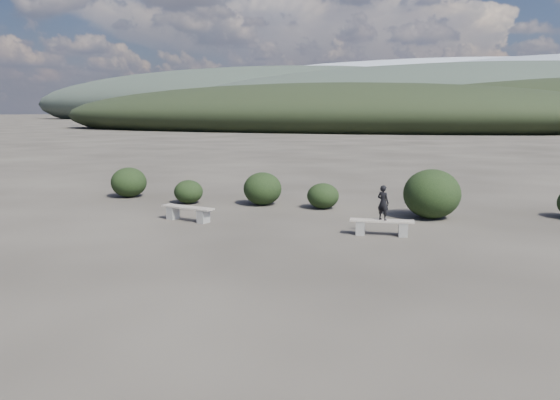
% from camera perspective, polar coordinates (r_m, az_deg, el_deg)
% --- Properties ---
extents(ground, '(1200.00, 1200.00, 0.00)m').
position_cam_1_polar(ground, '(11.43, -6.57, -8.08)').
color(ground, '#2C2822').
rests_on(ground, ground).
extents(bench_left, '(1.86, 0.68, 0.46)m').
position_cam_1_polar(bench_left, '(17.30, -9.61, -1.27)').
color(bench_left, slate).
rests_on(bench_left, ground).
extents(bench_right, '(1.79, 0.66, 0.44)m').
position_cam_1_polar(bench_right, '(15.33, 10.58, -2.69)').
color(bench_right, slate).
rests_on(bench_right, ground).
extents(seated_person, '(0.42, 0.36, 0.97)m').
position_cam_1_polar(seated_person, '(15.21, 10.72, -0.27)').
color(seated_person, black).
rests_on(seated_person, bench_right).
extents(shrub_a, '(1.07, 1.07, 0.88)m').
position_cam_1_polar(shrub_a, '(20.61, -9.54, 0.86)').
color(shrub_a, black).
rests_on(shrub_a, ground).
extents(shrub_b, '(1.40, 1.40, 1.20)m').
position_cam_1_polar(shrub_b, '(19.99, -1.84, 1.19)').
color(shrub_b, black).
rests_on(shrub_b, ground).
extents(shrub_c, '(1.13, 1.13, 0.90)m').
position_cam_1_polar(shrub_c, '(19.30, 4.51, 0.43)').
color(shrub_c, black).
rests_on(shrub_c, ground).
extents(shrub_d, '(1.81, 1.81, 1.58)m').
position_cam_1_polar(shrub_d, '(18.08, 15.58, 0.62)').
color(shrub_d, black).
rests_on(shrub_d, ground).
extents(shrub_f, '(1.41, 1.41, 1.19)m').
position_cam_1_polar(shrub_f, '(22.66, -15.52, 1.80)').
color(shrub_f, black).
rests_on(shrub_f, ground).
extents(mountain_ridges, '(500.00, 400.00, 56.00)m').
position_cam_1_polar(mountain_ridges, '(349.08, 18.49, 9.94)').
color(mountain_ridges, black).
rests_on(mountain_ridges, ground).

